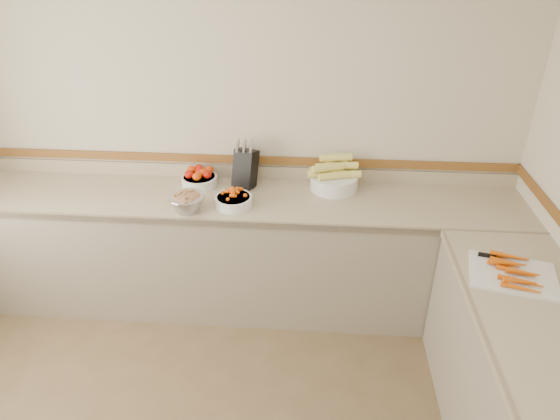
# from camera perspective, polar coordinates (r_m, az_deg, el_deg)

# --- Properties ---
(back_wall) EXTENTS (4.00, 0.00, 4.00)m
(back_wall) POSITION_cam_1_polar(r_m,az_deg,el_deg) (3.59, -4.85, 9.52)
(back_wall) COLOR beige
(back_wall) RESTS_ON ground_plane
(counter_back) EXTENTS (4.00, 0.65, 1.08)m
(counter_back) POSITION_cam_1_polar(r_m,az_deg,el_deg) (3.69, -5.05, -4.67)
(counter_back) COLOR tan
(counter_back) RESTS_ON ground_plane
(knife_block) EXTENTS (0.20, 0.22, 0.36)m
(knife_block) POSITION_cam_1_polar(r_m,az_deg,el_deg) (3.56, -3.99, 4.88)
(knife_block) COLOR black
(knife_block) RESTS_ON counter_back
(tomato_bowl) EXTENTS (0.26, 0.26, 0.13)m
(tomato_bowl) POSITION_cam_1_polar(r_m,az_deg,el_deg) (3.64, -9.19, 3.68)
(tomato_bowl) COLOR white
(tomato_bowl) RESTS_ON counter_back
(cherry_tomato_bowl) EXTENTS (0.25, 0.25, 0.14)m
(cherry_tomato_bowl) POSITION_cam_1_polar(r_m,az_deg,el_deg) (3.34, -5.34, 1.24)
(cherry_tomato_bowl) COLOR white
(cherry_tomato_bowl) RESTS_ON counter_back
(corn_bowl) EXTENTS (0.38, 0.34, 0.25)m
(corn_bowl) POSITION_cam_1_polar(r_m,az_deg,el_deg) (3.55, 6.18, 3.70)
(corn_bowl) COLOR white
(corn_bowl) RESTS_ON counter_back
(rhubarb_bowl) EXTENTS (0.24, 0.24, 0.14)m
(rhubarb_bowl) POSITION_cam_1_polar(r_m,az_deg,el_deg) (3.31, -10.58, 0.98)
(rhubarb_bowl) COLOR #B2B2BA
(rhubarb_bowl) RESTS_ON counter_back
(cutting_board) EXTENTS (0.51, 0.43, 0.06)m
(cutting_board) POSITION_cam_1_polar(r_m,az_deg,el_deg) (2.96, 25.09, -6.51)
(cutting_board) COLOR white
(cutting_board) RESTS_ON counter_right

